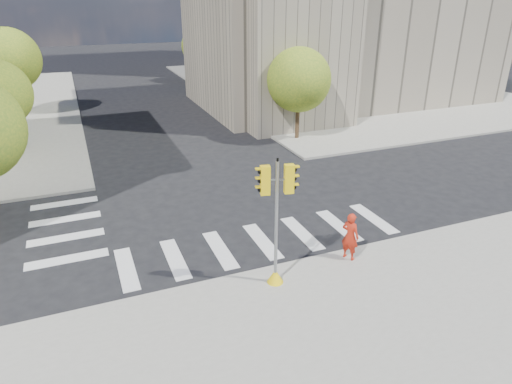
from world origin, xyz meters
The scene contains 11 objects.
ground centered at (0.00, 0.00, 0.00)m, with size 160.00×160.00×0.00m, color black.
sidewalk_far_right centered at (20.00, 26.00, 0.07)m, with size 28.00×40.00×0.15m, color gray.
civic_building centered at (15.59, 19.12, 7.26)m, with size 26.00×16.00×19.39m.
tree_lw_far centered at (-10.50, 24.00, 4.54)m, with size 4.80×4.80×6.95m.
tree_re_near centered at (7.50, 10.00, 4.05)m, with size 4.20×4.20×6.16m.
tree_re_mid centered at (7.50, 22.00, 4.35)m, with size 4.60×4.60×6.66m.
tree_re_far centered at (7.50, 34.00, 3.87)m, with size 4.00×4.00×5.88m.
lamp_near centered at (8.00, 14.00, 4.58)m, with size 0.35×0.18×8.11m.
lamp_far centered at (8.00, 28.00, 4.58)m, with size 0.35×0.18×8.11m.
traffic_signal centered at (-0.88, -4.99, 2.06)m, with size 1.08×0.56×4.51m.
photographer centered at (2.31, -4.60, 1.08)m, with size 0.68×0.44×1.86m, color red.
Camera 1 is at (-6.41, -16.90, 9.28)m, focal length 32.00 mm.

